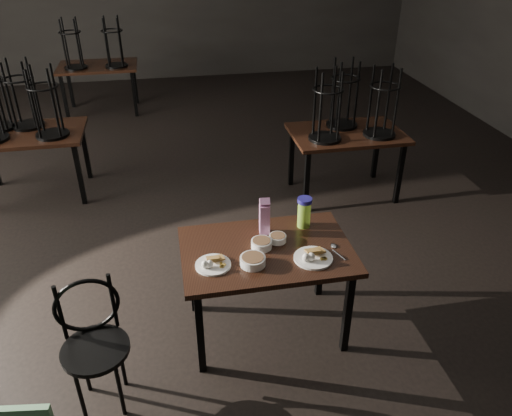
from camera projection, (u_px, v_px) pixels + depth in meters
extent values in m
plane|color=black|center=(162.00, 257.00, 4.67)|extent=(12.00, 12.00, 0.00)
cube|color=black|center=(267.00, 251.00, 3.51)|extent=(1.20, 0.80, 0.04)
cube|color=black|center=(200.00, 332.00, 3.34)|extent=(0.05, 0.05, 0.71)
cube|color=black|center=(348.00, 312.00, 3.51)|extent=(0.05, 0.05, 0.71)
cube|color=black|center=(192.00, 274.00, 3.88)|extent=(0.05, 0.05, 0.71)
cube|color=black|center=(321.00, 259.00, 4.05)|extent=(0.05, 0.05, 0.71)
cylinder|color=white|center=(213.00, 265.00, 3.32)|extent=(0.24, 0.24, 0.01)
cube|color=olive|center=(213.00, 255.00, 3.33)|extent=(0.09, 0.09, 0.04)
cube|color=olive|center=(217.00, 255.00, 3.34)|extent=(0.10, 0.10, 0.03)
ellipsoid|color=white|center=(205.00, 264.00, 3.27)|extent=(0.05, 0.05, 0.06)
ellipsoid|color=white|center=(210.00, 264.00, 3.27)|extent=(0.05, 0.05, 0.06)
cylinder|color=white|center=(313.00, 258.00, 3.39)|extent=(0.27, 0.27, 0.02)
cube|color=olive|center=(313.00, 248.00, 3.40)|extent=(0.10, 0.09, 0.04)
cube|color=olive|center=(317.00, 247.00, 3.40)|extent=(0.11, 0.11, 0.03)
ellipsoid|color=white|center=(306.00, 257.00, 3.33)|extent=(0.05, 0.05, 0.06)
ellipsoid|color=white|center=(311.00, 257.00, 3.33)|extent=(0.05, 0.05, 0.06)
cylinder|color=white|center=(262.00, 244.00, 3.50)|extent=(0.15, 0.15, 0.06)
cylinder|color=brown|center=(262.00, 242.00, 3.49)|extent=(0.13, 0.13, 0.01)
cylinder|color=white|center=(278.00, 238.00, 3.56)|extent=(0.12, 0.12, 0.05)
cylinder|color=brown|center=(278.00, 236.00, 3.56)|extent=(0.11, 0.11, 0.01)
cylinder|color=white|center=(253.00, 261.00, 3.32)|extent=(0.17, 0.17, 0.06)
cylinder|color=brown|center=(253.00, 258.00, 3.31)|extent=(0.15, 0.15, 0.01)
cube|color=#921A73|center=(265.00, 219.00, 3.62)|extent=(0.08, 0.08, 0.23)
cube|color=#921A73|center=(265.00, 202.00, 3.54)|extent=(0.08, 0.08, 0.07)
cylinder|color=#A2DF41|center=(304.00, 214.00, 3.70)|extent=(0.13, 0.13, 0.21)
cylinder|color=navy|center=(305.00, 200.00, 3.64)|extent=(0.14, 0.14, 0.03)
ellipsoid|color=silver|center=(334.00, 246.00, 3.52)|extent=(0.06, 0.07, 0.01)
cube|color=silver|center=(339.00, 255.00, 3.43)|extent=(0.06, 0.13, 0.00)
cylinder|color=black|center=(95.00, 350.00, 3.06)|extent=(0.42, 0.42, 0.03)
torus|color=black|center=(87.00, 306.00, 3.09)|extent=(0.40, 0.10, 0.40)
cylinder|color=black|center=(121.00, 360.00, 3.29)|extent=(0.03, 0.03, 0.47)
cylinder|color=black|center=(84.00, 365.00, 3.26)|extent=(0.03, 0.03, 0.47)
cylinder|color=black|center=(80.00, 394.00, 3.06)|extent=(0.03, 0.03, 0.47)
cylinder|color=black|center=(120.00, 388.00, 3.09)|extent=(0.03, 0.03, 0.47)
cube|color=black|center=(26.00, 134.00, 5.36)|extent=(1.20, 0.80, 0.04)
cube|color=black|center=(79.00, 174.00, 5.37)|extent=(0.05, 0.05, 0.71)
cube|color=black|center=(86.00, 151.00, 5.91)|extent=(0.05, 0.05, 0.71)
cylinder|color=black|center=(53.00, 134.00, 5.27)|extent=(0.34, 0.34, 0.03)
torus|color=black|center=(42.00, 88.00, 5.01)|extent=(0.32, 0.32, 0.02)
cylinder|color=black|center=(57.00, 97.00, 5.18)|extent=(0.03, 0.03, 0.70)
cylinder|color=black|center=(37.00, 99.00, 5.15)|extent=(0.03, 0.03, 0.70)
cylinder|color=black|center=(33.00, 105.00, 4.98)|extent=(0.03, 0.03, 0.70)
cylinder|color=black|center=(54.00, 104.00, 5.01)|extent=(0.03, 0.03, 0.70)
cylinder|color=black|center=(29.00, 125.00, 5.50)|extent=(0.34, 0.34, 0.03)
torus|color=black|center=(18.00, 80.00, 5.24)|extent=(0.32, 0.32, 0.02)
cylinder|color=black|center=(32.00, 90.00, 5.41)|extent=(0.03, 0.03, 0.70)
cylinder|color=black|center=(13.00, 91.00, 5.38)|extent=(0.03, 0.03, 0.70)
cylinder|color=black|center=(9.00, 96.00, 5.21)|extent=(0.03, 0.03, 0.70)
cylinder|color=black|center=(29.00, 95.00, 5.24)|extent=(0.03, 0.03, 0.70)
cylinder|color=black|center=(0.00, 127.00, 5.45)|extent=(0.34, 0.34, 0.03)
cylinder|color=black|center=(3.00, 91.00, 5.36)|extent=(0.03, 0.03, 0.70)
cube|color=black|center=(347.00, 134.00, 5.38)|extent=(1.20, 0.80, 0.04)
cube|color=black|center=(307.00, 182.00, 5.21)|extent=(0.05, 0.05, 0.71)
cube|color=black|center=(400.00, 174.00, 5.38)|extent=(0.05, 0.05, 0.71)
cube|color=black|center=(292.00, 157.00, 5.75)|extent=(0.05, 0.05, 0.71)
cube|color=black|center=(376.00, 150.00, 5.92)|extent=(0.05, 0.05, 0.71)
cylinder|color=black|center=(325.00, 138.00, 5.18)|extent=(0.34, 0.34, 0.03)
torus|color=black|center=(328.00, 91.00, 4.93)|extent=(0.32, 0.32, 0.02)
cylinder|color=black|center=(333.00, 100.00, 5.10)|extent=(0.03, 0.03, 0.70)
cylinder|color=black|center=(315.00, 102.00, 5.06)|extent=(0.03, 0.03, 0.70)
cylinder|color=black|center=(321.00, 108.00, 4.90)|extent=(0.03, 0.03, 0.70)
cylinder|color=black|center=(340.00, 107.00, 4.93)|extent=(0.03, 0.03, 0.70)
cylinder|color=black|center=(379.00, 134.00, 5.28)|extent=(0.34, 0.34, 0.03)
torus|color=black|center=(385.00, 87.00, 5.02)|extent=(0.32, 0.32, 0.02)
cylinder|color=black|center=(389.00, 97.00, 5.19)|extent=(0.03, 0.03, 0.70)
cylinder|color=black|center=(371.00, 98.00, 5.16)|extent=(0.03, 0.03, 0.70)
cylinder|color=black|center=(378.00, 104.00, 4.99)|extent=(0.03, 0.03, 0.70)
cylinder|color=black|center=(397.00, 103.00, 5.03)|extent=(0.03, 0.03, 0.70)
cylinder|color=black|center=(342.00, 125.00, 5.51)|extent=(0.34, 0.34, 0.03)
torus|color=black|center=(346.00, 80.00, 5.26)|extent=(0.32, 0.32, 0.02)
cylinder|color=black|center=(350.00, 89.00, 5.42)|extent=(0.03, 0.03, 0.70)
cylinder|color=black|center=(333.00, 90.00, 5.39)|extent=(0.03, 0.03, 0.70)
cylinder|color=black|center=(339.00, 96.00, 5.22)|extent=(0.03, 0.03, 0.70)
cylinder|color=black|center=(357.00, 95.00, 5.26)|extent=(0.03, 0.03, 0.70)
cube|color=black|center=(98.00, 66.00, 7.75)|extent=(1.20, 0.80, 0.04)
cube|color=black|center=(65.00, 98.00, 7.58)|extent=(0.05, 0.05, 0.71)
cube|color=black|center=(134.00, 94.00, 7.75)|extent=(0.05, 0.05, 0.71)
cube|color=black|center=(70.00, 86.00, 8.12)|extent=(0.05, 0.05, 0.71)
cube|color=black|center=(135.00, 82.00, 8.29)|extent=(0.05, 0.05, 0.71)
cylinder|color=black|center=(76.00, 67.00, 7.55)|extent=(0.34, 0.34, 0.03)
torus|color=black|center=(70.00, 33.00, 7.30)|extent=(0.32, 0.32, 0.02)
cylinder|color=black|center=(79.00, 41.00, 7.47)|extent=(0.03, 0.03, 0.70)
cylinder|color=black|center=(65.00, 42.00, 7.43)|extent=(0.03, 0.03, 0.70)
cylinder|color=black|center=(64.00, 44.00, 7.27)|extent=(0.03, 0.03, 0.70)
cylinder|color=black|center=(78.00, 44.00, 7.30)|extent=(0.03, 0.03, 0.70)
cylinder|color=black|center=(117.00, 66.00, 7.65)|extent=(0.34, 0.34, 0.03)
torus|color=black|center=(112.00, 32.00, 7.40)|extent=(0.32, 0.32, 0.02)
cylinder|color=black|center=(120.00, 39.00, 7.56)|extent=(0.03, 0.03, 0.70)
cylinder|color=black|center=(107.00, 40.00, 7.53)|extent=(0.03, 0.03, 0.70)
cylinder|color=black|center=(106.00, 43.00, 7.36)|extent=(0.03, 0.03, 0.70)
cylinder|color=black|center=(120.00, 42.00, 7.40)|extent=(0.03, 0.03, 0.70)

